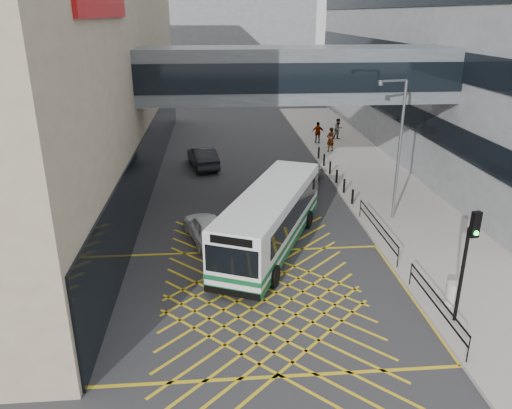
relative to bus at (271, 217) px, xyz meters
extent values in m
plane|color=#333335|center=(-0.81, -4.84, -1.59)|extent=(120.00, 120.00, 0.00)
cube|color=black|center=(-6.77, 11.16, 0.41)|extent=(0.10, 41.50, 4.00)
cube|color=black|center=(11.15, 19.16, 2.41)|extent=(0.10, 43.50, 1.60)
cube|color=black|center=(11.15, 19.16, 6.41)|extent=(0.10, 43.50, 1.60)
cube|color=gray|center=(-2.81, 55.16, 7.41)|extent=(28.00, 16.00, 18.00)
cube|color=#4F5459|center=(2.19, 7.16, 5.91)|extent=(20.00, 4.00, 3.00)
cube|color=black|center=(2.19, 5.14, 5.91)|extent=(19.50, 0.06, 1.60)
cube|color=black|center=(2.19, 9.18, 5.91)|extent=(19.50, 0.06, 1.60)
cube|color=#9E9990|center=(8.19, 10.16, -1.51)|extent=(6.00, 54.00, 0.16)
cube|color=gold|center=(-0.81, -4.84, -1.58)|extent=(12.00, 9.00, 0.01)
cube|color=silver|center=(-0.04, -0.10, 0.03)|extent=(6.30, 10.58, 2.57)
cube|color=#105129|center=(-0.04, -0.10, -1.09)|extent=(6.35, 10.63, 0.32)
cube|color=#105129|center=(-0.04, -0.10, -0.59)|extent=(6.37, 10.64, 0.21)
cube|color=black|center=(0.18, 0.43, 0.37)|extent=(5.83, 9.38, 1.00)
cube|color=black|center=(-2.09, -4.91, 0.27)|extent=(2.05, 0.93, 1.14)
cube|color=black|center=(-2.10, -4.93, 1.13)|extent=(1.60, 0.72, 0.33)
cube|color=silver|center=(-0.04, -0.10, 1.33)|extent=(6.25, 10.49, 0.10)
cube|color=black|center=(-2.10, -4.93, -1.11)|extent=(2.23, 1.02, 0.29)
cube|color=black|center=(2.01, 4.72, -1.11)|extent=(2.23, 1.02, 0.29)
cylinder|color=black|center=(-2.49, -2.79, -1.11)|extent=(0.62, 0.98, 0.95)
cylinder|color=black|center=(-0.28, -3.73, -1.11)|extent=(0.62, 0.98, 0.95)
cylinder|color=black|center=(0.05, 3.18, -1.11)|extent=(0.62, 0.98, 0.95)
cylinder|color=black|center=(2.26, 2.24, -1.11)|extent=(0.62, 0.98, 0.95)
imported|color=white|center=(-3.13, 1.08, -0.87)|extent=(3.08, 4.85, 1.44)
imported|color=black|center=(-3.54, 14.05, -0.82)|extent=(2.91, 5.21, 1.54)
imported|color=gray|center=(3.29, 9.62, -0.81)|extent=(3.62, 5.40, 1.55)
cylinder|color=black|center=(6.04, -6.99, 0.43)|extent=(0.15, 0.15, 3.72)
cube|color=black|center=(6.09, -7.23, 2.51)|extent=(0.34, 0.25, 0.93)
sphere|color=#19E533|center=(6.11, -7.34, 2.23)|extent=(0.21, 0.21, 0.17)
cylinder|color=slate|center=(7.10, 2.87, 2.31)|extent=(0.18, 0.18, 7.47)
cube|color=slate|center=(6.37, 2.70, 6.04)|extent=(1.47, 0.44, 0.09)
cylinder|color=slate|center=(5.65, 2.52, 5.97)|extent=(0.32, 0.32, 0.23)
cylinder|color=#ADA89E|center=(6.43, -5.90, -0.99)|extent=(0.51, 0.51, 0.88)
cube|color=black|center=(5.34, -6.84, -0.48)|extent=(0.05, 5.00, 0.05)
cube|color=black|center=(5.34, -6.84, -0.88)|extent=(0.05, 5.00, 0.05)
cube|color=black|center=(5.34, 0.16, -0.48)|extent=(0.05, 6.00, 0.05)
cube|color=black|center=(5.34, 0.16, -0.88)|extent=(0.05, 6.00, 0.05)
cylinder|color=black|center=(5.34, -9.34, -0.93)|extent=(0.04, 0.04, 1.00)
cylinder|color=black|center=(5.34, -4.34, -0.93)|extent=(0.04, 0.04, 1.00)
cylinder|color=black|center=(5.34, -2.84, -0.93)|extent=(0.04, 0.04, 1.00)
cylinder|color=black|center=(5.34, 3.16, -0.93)|extent=(0.04, 0.04, 1.00)
cylinder|color=black|center=(5.44, 5.16, -0.98)|extent=(0.14, 0.14, 0.90)
cylinder|color=black|center=(5.44, 7.16, -0.98)|extent=(0.14, 0.14, 0.90)
cylinder|color=black|center=(5.44, 9.16, -0.98)|extent=(0.14, 0.14, 0.90)
cylinder|color=black|center=(5.44, 11.16, -0.98)|extent=(0.14, 0.14, 0.90)
cylinder|color=black|center=(5.44, 13.16, -0.98)|extent=(0.14, 0.14, 0.90)
cylinder|color=black|center=(5.44, 15.16, -0.98)|extent=(0.14, 0.14, 0.90)
imported|color=gray|center=(6.81, 17.23, -0.44)|extent=(0.95, 0.83, 1.97)
imported|color=gray|center=(8.45, 21.34, -0.50)|extent=(1.05, 0.88, 1.87)
imported|color=gray|center=(6.35, 20.08, -0.50)|extent=(1.17, 0.69, 1.85)
camera|label=1|loc=(-2.58, -22.02, 9.15)|focal=35.00mm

